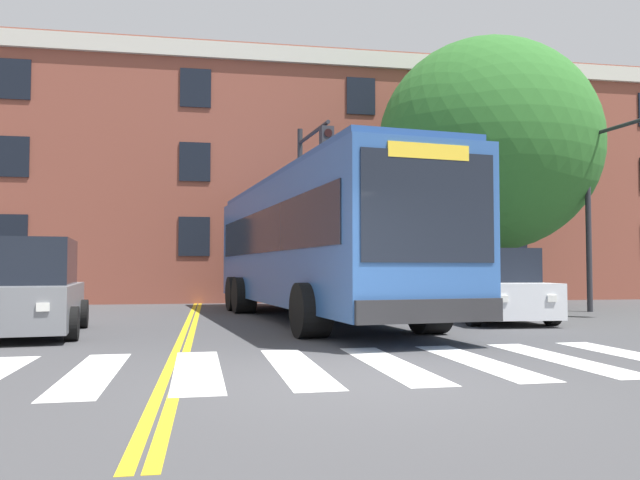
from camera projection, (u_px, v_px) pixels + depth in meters
ground_plane at (359, 380)px, 7.05m from camera, size 120.00×120.00×0.00m
crosswalk at (343, 365)px, 8.11m from camera, size 9.36×3.52×0.01m
lane_line_yellow_inner at (195, 305)px, 21.50m from camera, size 0.12×36.00×0.01m
lane_line_yellow_outer at (200, 305)px, 21.52m from camera, size 0.12×36.00×0.01m
city_bus at (313, 243)px, 15.34m from camera, size 4.11×12.44×3.46m
car_grey_near_lane at (27, 291)px, 11.78m from camera, size 2.38×4.12×1.82m
car_white_far_lane at (491, 288)px, 14.87m from camera, size 2.18×3.93×1.72m
traffic_light_near_corner at (621, 178)px, 16.95m from camera, size 0.58×3.32×5.47m
traffic_light_overhead at (310, 184)px, 18.15m from camera, size 0.59×3.00×5.59m
street_tree_curbside_large at (489, 146)px, 19.90m from camera, size 7.19×6.59×8.58m
building_facade at (339, 188)px, 27.42m from camera, size 30.61×8.37×9.57m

